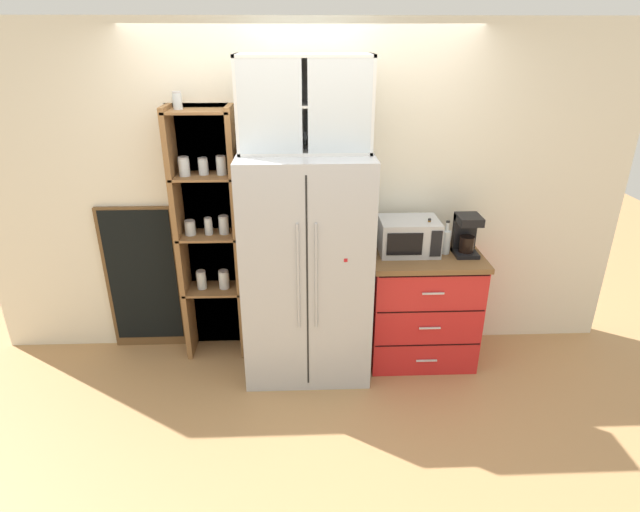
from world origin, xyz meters
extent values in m
plane|color=tan|center=(0.00, 0.00, 0.00)|extent=(10.73, 10.73, 0.00)
cube|color=silver|center=(0.00, 0.40, 1.27)|extent=(5.03, 0.10, 2.55)
cube|color=#B7BABF|center=(0.00, 0.00, 0.85)|extent=(0.92, 0.69, 1.70)
cube|color=black|center=(0.00, -0.35, 0.85)|extent=(0.01, 0.01, 1.57)
cylinder|color=#B7BABF|center=(-0.06, -0.36, 0.94)|extent=(0.02, 0.02, 0.77)
cylinder|color=#B7BABF|center=(0.06, -0.36, 0.94)|extent=(0.02, 0.02, 0.77)
cube|color=red|center=(0.26, -0.35, 1.06)|extent=(0.02, 0.01, 0.02)
cube|color=brown|center=(-0.74, 0.37, 0.99)|extent=(0.52, 0.04, 1.99)
cube|color=olive|center=(-0.96, 0.22, 0.99)|extent=(0.04, 0.27, 1.99)
cube|color=olive|center=(-0.52, 0.22, 0.99)|extent=(0.04, 0.27, 1.99)
cube|color=olive|center=(-0.74, 0.22, 0.57)|extent=(0.46, 0.27, 0.02)
cylinder|color=silver|center=(-0.83, 0.22, 0.65)|extent=(0.08, 0.08, 0.14)
cylinder|color=#CCB78C|center=(-0.83, 0.22, 0.63)|extent=(0.07, 0.07, 0.09)
cylinder|color=#B2B2B7|center=(-0.83, 0.22, 0.72)|extent=(0.07, 0.07, 0.01)
cylinder|color=silver|center=(-0.65, 0.22, 0.65)|extent=(0.08, 0.08, 0.14)
cylinder|color=white|center=(-0.65, 0.22, 0.63)|extent=(0.07, 0.07, 0.09)
cylinder|color=#B2B2B7|center=(-0.65, 0.22, 0.72)|extent=(0.08, 0.08, 0.01)
cube|color=olive|center=(-0.74, 0.22, 1.03)|extent=(0.46, 0.27, 0.02)
cylinder|color=silver|center=(-0.87, 0.22, 1.09)|extent=(0.08, 0.08, 0.10)
cylinder|color=white|center=(-0.87, 0.22, 1.07)|extent=(0.07, 0.07, 0.07)
cylinder|color=#B2B2B7|center=(-0.87, 0.22, 1.14)|extent=(0.08, 0.08, 0.01)
cylinder|color=silver|center=(-0.73, 0.22, 1.10)|extent=(0.06, 0.06, 0.12)
cylinder|color=#B77A38|center=(-0.73, 0.22, 1.08)|extent=(0.05, 0.05, 0.08)
cylinder|color=#B2B2B7|center=(-0.73, 0.22, 1.16)|extent=(0.06, 0.06, 0.01)
cylinder|color=silver|center=(-0.62, 0.23, 1.10)|extent=(0.07, 0.07, 0.13)
cylinder|color=#2D2D2D|center=(-0.62, 0.23, 1.08)|extent=(0.06, 0.06, 0.09)
cylinder|color=#B2B2B7|center=(-0.62, 0.23, 1.17)|extent=(0.07, 0.07, 0.01)
cube|color=olive|center=(-0.74, 0.22, 1.49)|extent=(0.46, 0.27, 0.02)
cylinder|color=silver|center=(-0.86, 0.20, 1.56)|extent=(0.08, 0.08, 0.13)
cylinder|color=brown|center=(-0.86, 0.20, 1.54)|extent=(0.07, 0.07, 0.09)
cylinder|color=#B2B2B7|center=(-0.86, 0.20, 1.63)|extent=(0.08, 0.08, 0.01)
cylinder|color=silver|center=(-0.74, 0.23, 1.55)|extent=(0.07, 0.07, 0.11)
cylinder|color=beige|center=(-0.74, 0.23, 1.54)|extent=(0.06, 0.06, 0.08)
cylinder|color=#B2B2B7|center=(-0.74, 0.23, 1.61)|extent=(0.07, 0.07, 0.01)
cylinder|color=silver|center=(-0.60, 0.23, 1.56)|extent=(0.07, 0.07, 0.12)
cylinder|color=#382316|center=(-0.60, 0.23, 1.54)|extent=(0.06, 0.06, 0.08)
cylinder|color=#B2B2B7|center=(-0.60, 0.23, 1.63)|extent=(0.07, 0.07, 0.01)
cube|color=olive|center=(-0.74, 0.22, 1.95)|extent=(0.46, 0.27, 0.02)
cylinder|color=silver|center=(-0.87, 0.23, 2.01)|extent=(0.06, 0.06, 0.11)
cylinder|color=#E0C67F|center=(-0.87, 0.23, 1.99)|extent=(0.05, 0.05, 0.07)
cylinder|color=#B2B2B7|center=(-0.87, 0.23, 2.07)|extent=(0.06, 0.06, 0.01)
cube|color=red|center=(0.91, 0.07, 0.43)|extent=(0.81, 0.55, 0.87)
cube|color=brown|center=(0.91, 0.07, 0.89)|extent=(0.84, 0.58, 0.04)
cube|color=black|center=(0.91, -0.20, 0.28)|extent=(0.79, 0.00, 0.01)
cube|color=silver|center=(0.91, -0.21, 0.14)|extent=(0.16, 0.01, 0.01)
cube|color=black|center=(0.91, -0.20, 0.57)|extent=(0.79, 0.00, 0.01)
cube|color=silver|center=(0.91, -0.21, 0.43)|extent=(0.16, 0.01, 0.01)
cube|color=black|center=(0.91, -0.20, 0.86)|extent=(0.79, 0.00, 0.01)
cube|color=silver|center=(0.91, -0.21, 0.72)|extent=(0.16, 0.01, 0.01)
cube|color=#B7BABF|center=(0.77, 0.12, 1.04)|extent=(0.44, 0.32, 0.26)
cube|color=black|center=(0.71, -0.04, 1.04)|extent=(0.26, 0.01, 0.17)
cube|color=black|center=(0.94, -0.04, 1.04)|extent=(0.08, 0.01, 0.20)
cube|color=black|center=(1.19, 0.05, 0.92)|extent=(0.17, 0.20, 0.03)
cube|color=black|center=(1.19, 0.12, 1.06)|extent=(0.17, 0.06, 0.30)
cube|color=black|center=(1.19, 0.05, 1.19)|extent=(0.17, 0.20, 0.06)
cylinder|color=black|center=(1.19, 0.04, 1.00)|extent=(0.11, 0.11, 0.12)
cylinder|color=silver|center=(0.91, 0.11, 0.95)|extent=(0.08, 0.08, 0.09)
torus|color=silver|center=(0.96, 0.11, 0.96)|extent=(0.05, 0.01, 0.05)
cylinder|color=navy|center=(0.91, 0.02, 0.95)|extent=(0.08, 0.08, 0.08)
torus|color=navy|center=(0.96, 0.02, 0.95)|extent=(0.05, 0.01, 0.05)
cylinder|color=silver|center=(1.05, 0.09, 1.00)|extent=(0.07, 0.07, 0.18)
cone|color=silver|center=(1.05, 0.09, 1.09)|extent=(0.07, 0.07, 0.04)
cylinder|color=silver|center=(1.05, 0.09, 1.12)|extent=(0.03, 0.03, 0.07)
cylinder|color=black|center=(1.05, 0.09, 1.16)|extent=(0.03, 0.03, 0.01)
cylinder|color=brown|center=(0.91, 0.07, 1.01)|extent=(0.06, 0.06, 0.20)
cone|color=brown|center=(0.91, 0.07, 1.12)|extent=(0.06, 0.06, 0.04)
cylinder|color=brown|center=(0.91, 0.07, 1.15)|extent=(0.02, 0.02, 0.07)
cylinder|color=black|center=(0.91, 0.07, 1.19)|extent=(0.02, 0.02, 0.01)
cube|color=silver|center=(0.00, 0.17, 2.01)|extent=(0.88, 0.02, 0.62)
cube|color=silver|center=(0.00, 0.02, 2.31)|extent=(0.88, 0.32, 0.02)
cube|color=silver|center=(0.00, 0.02, 1.71)|extent=(0.88, 0.32, 0.02)
cube|color=silver|center=(-0.43, 0.02, 2.01)|extent=(0.02, 0.32, 0.62)
cube|color=silver|center=(0.43, 0.02, 2.01)|extent=(0.02, 0.32, 0.62)
cube|color=silver|center=(0.00, 0.02, 2.01)|extent=(0.85, 0.30, 0.02)
cube|color=silver|center=(-0.22, -0.13, 2.01)|extent=(0.41, 0.01, 0.58)
cube|color=silver|center=(0.22, -0.13, 2.01)|extent=(0.41, 0.01, 0.58)
cylinder|color=silver|center=(-0.31, 0.02, 1.72)|extent=(0.05, 0.05, 0.00)
cylinder|color=silver|center=(-0.31, 0.02, 1.76)|extent=(0.01, 0.01, 0.07)
cone|color=silver|center=(-0.31, 0.02, 1.82)|extent=(0.06, 0.06, 0.05)
cylinder|color=silver|center=(0.00, 0.02, 1.72)|extent=(0.05, 0.05, 0.00)
cylinder|color=silver|center=(0.00, 0.02, 1.76)|extent=(0.01, 0.01, 0.07)
cone|color=silver|center=(0.00, 0.02, 1.82)|extent=(0.06, 0.06, 0.05)
cylinder|color=silver|center=(0.31, 0.02, 1.72)|extent=(0.05, 0.05, 0.00)
cylinder|color=silver|center=(0.31, 0.02, 1.76)|extent=(0.01, 0.01, 0.07)
cone|color=silver|center=(0.31, 0.02, 1.82)|extent=(0.06, 0.06, 0.05)
cylinder|color=white|center=(-0.26, 0.02, 2.05)|extent=(0.06, 0.06, 0.07)
cylinder|color=white|center=(0.26, 0.02, 2.05)|extent=(0.06, 0.06, 0.07)
cube|color=brown|center=(-1.32, 0.33, 0.61)|extent=(0.60, 0.04, 1.23)
cube|color=black|center=(-1.32, 0.31, 0.64)|extent=(0.54, 0.01, 1.13)
camera|label=1|loc=(-0.03, -3.42, 2.43)|focal=28.61mm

